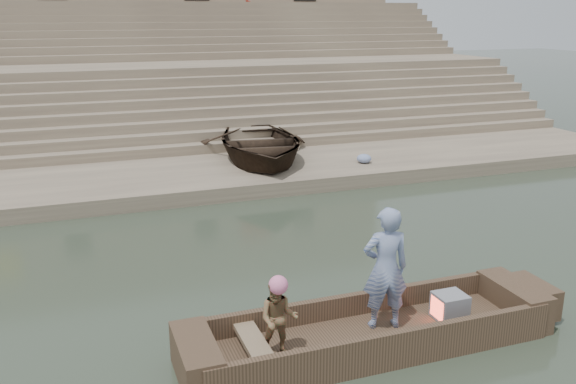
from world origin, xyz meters
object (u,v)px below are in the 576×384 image
standing_man (385,268)px  television (449,306)px  rowing_man (278,319)px  beached_rowboat (260,144)px  main_rowboat (369,340)px

standing_man → television: standing_man is taller
rowing_man → beached_rowboat: 10.64m
standing_man → television: (1.06, -0.14, -0.73)m
rowing_man → main_rowboat: bearing=26.0°
main_rowboat → standing_man: (0.29, 0.14, 1.04)m
standing_man → beached_rowboat: standing_man is taller
main_rowboat → beached_rowboat: size_ratio=1.00×
rowing_man → television: 2.81m
main_rowboat → standing_man: standing_man is taller
beached_rowboat → main_rowboat: bearing=-90.2°
main_rowboat → television: television is taller
standing_man → beached_rowboat: bearing=-85.8°
beached_rowboat → rowing_man: bearing=-97.8°
standing_man → beached_rowboat: (1.20, 9.99, -0.23)m
main_rowboat → standing_man: size_ratio=2.68×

